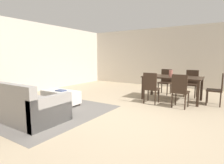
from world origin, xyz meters
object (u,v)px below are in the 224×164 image
(dining_table, at_px, (172,79))
(book_on_ottoman, at_px, (61,90))
(dining_chair_near_right, at_px, (180,89))
(dining_chair_far_right, at_px, (191,82))
(dining_chair_head_east, at_px, (218,87))
(ottoman_table, at_px, (61,97))
(dining_chair_near_left, at_px, (151,86))
(vase_centerpiece, at_px, (171,73))
(dining_chair_far_left, at_px, (165,80))
(couch, at_px, (20,105))

(dining_table, bearing_deg, book_on_ottoman, -136.34)
(dining_chair_near_right, bearing_deg, dining_chair_far_right, 89.36)
(dining_chair_head_east, bearing_deg, dining_chair_far_right, 133.52)
(ottoman_table, bearing_deg, dining_chair_head_east, 31.49)
(ottoman_table, xyz_separation_m, dining_chair_near_right, (2.96, 1.48, 0.28))
(ottoman_table, bearing_deg, dining_chair_near_left, 35.37)
(book_on_ottoman, bearing_deg, vase_centerpiece, 44.13)
(dining_chair_near_left, distance_m, dining_chair_near_right, 0.83)
(dining_chair_far_right, height_order, dining_chair_head_east, same)
(dining_chair_far_left, bearing_deg, vase_centerpiece, -64.89)
(dining_chair_near_left, bearing_deg, dining_table, 63.35)
(couch, xyz_separation_m, dining_chair_near_left, (2.05, 2.79, 0.23))
(couch, distance_m, book_on_ottoman, 1.24)
(vase_centerpiece, bearing_deg, ottoman_table, -137.10)
(dining_chair_far_right, bearing_deg, book_on_ottoman, -131.98)
(dining_chair_far_right, xyz_separation_m, vase_centerpiece, (-0.49, -0.89, 0.34))
(dining_chair_near_left, relative_size, vase_centerpiece, 4.56)
(vase_centerpiece, bearing_deg, dining_chair_head_east, 0.76)
(dining_chair_far_left, bearing_deg, dining_chair_near_left, -88.35)
(dining_chair_near_left, relative_size, dining_chair_head_east, 1.00)
(dining_table, height_order, vase_centerpiece, vase_centerpiece)
(dining_chair_near_left, xyz_separation_m, vase_centerpiece, (0.35, 0.80, 0.34))
(dining_chair_near_right, relative_size, vase_centerpiece, 4.56)
(dining_chair_far_left, height_order, book_on_ottoman, dining_chair_far_left)
(dining_chair_near_left, relative_size, dining_chair_far_right, 1.00)
(dining_chair_near_right, height_order, dining_chair_head_east, same)
(dining_table, bearing_deg, dining_chair_head_east, 0.31)
(dining_chair_near_left, distance_m, vase_centerpiece, 0.94)
(dining_chair_near_right, distance_m, dining_chair_head_east, 1.20)
(ottoman_table, relative_size, dining_table, 0.63)
(ottoman_table, height_order, book_on_ottoman, book_on_ottoman)
(couch, distance_m, dining_table, 4.38)
(couch, distance_m, dining_chair_head_east, 5.19)
(couch, distance_m, dining_chair_near_left, 3.47)
(ottoman_table, relative_size, dining_chair_near_left, 1.20)
(dining_table, xyz_separation_m, dining_chair_far_left, (-0.45, 0.85, -0.15))
(couch, relative_size, dining_chair_far_right, 2.37)
(dining_chair_head_east, bearing_deg, couch, -135.90)
(dining_chair_far_left, height_order, dining_chair_far_right, same)
(vase_centerpiece, bearing_deg, couch, -123.84)
(vase_centerpiece, xyz_separation_m, book_on_ottoman, (-2.43, -2.36, -0.43))
(book_on_ottoman, bearing_deg, dining_table, 43.66)
(book_on_ottoman, bearing_deg, couch, -88.92)
(ottoman_table, height_order, dining_chair_far_right, dining_chair_far_right)
(dining_chair_far_right, bearing_deg, dining_chair_head_east, -46.48)
(couch, height_order, dining_chair_near_left, dining_chair_near_left)
(dining_chair_far_right, distance_m, vase_centerpiece, 1.07)
(dining_chair_far_right, distance_m, book_on_ottoman, 4.36)
(couch, relative_size, dining_chair_head_east, 2.37)
(ottoman_table, bearing_deg, dining_table, 42.45)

